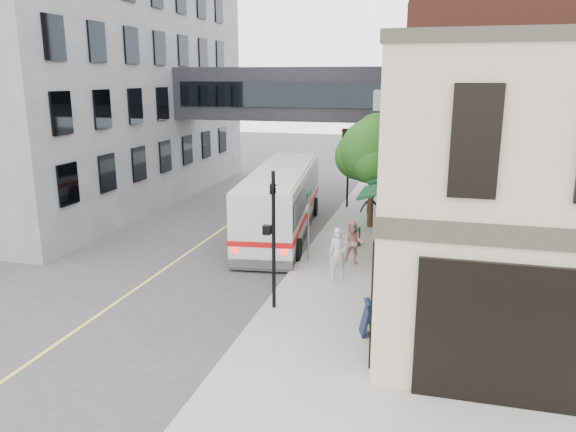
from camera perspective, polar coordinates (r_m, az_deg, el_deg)
The scene contains 17 objects.
ground at distance 17.04m, azimuth -4.68°, elevation -12.08°, with size 120.00×120.00×0.00m, color #38383A.
sidewalk_main at distance 29.52m, azimuth 8.14°, elevation -0.68°, with size 4.00×60.00×0.15m, color gray.
corner_building at distance 17.12m, azimuth 27.21°, elevation 1.44°, with size 10.19×8.12×8.45m.
brick_building at distance 29.77m, azimuth 24.64°, elevation 11.81°, with size 13.76×18.00×14.00m.
opposite_building at distance 37.66m, azimuth -21.80°, elevation 12.29°, with size 14.00×24.00×14.00m, color slate.
skyway_bridge at distance 33.44m, azimuth 0.67°, elevation 12.31°, with size 14.00×3.18×3.00m.
traffic_signal_near at distance 17.68m, azimuth -1.58°, elevation -0.74°, with size 0.44×0.22×4.60m.
traffic_signal_far at distance 32.05m, azimuth 5.90°, elevation 6.49°, with size 0.53×0.28×4.50m.
street_sign_pole at distance 22.62m, azimuth 2.09°, elevation -0.21°, with size 0.08×0.75×3.00m.
street_tree at distance 28.00m, azimuth 8.61°, elevation 6.51°, with size 3.80×3.20×5.60m.
lane_marking at distance 27.49m, azimuth -7.56°, elevation -1.91°, with size 0.12×40.00×0.01m, color #D8CC4C.
bus at distance 27.11m, azimuth -0.65°, elevation 1.82°, with size 4.05×11.93×3.15m.
pedestrian_a at distance 20.87m, azimuth 5.13°, elevation -3.83°, with size 0.70×0.46×1.92m, color silver.
pedestrian_b at distance 22.54m, azimuth 6.61°, elevation -2.71°, with size 0.86×0.67×1.77m, color #D48E89.
pedestrian_c at distance 29.04m, azimuth 8.37°, elevation 0.93°, with size 1.09×0.62×1.68m, color black.
newspaper_box at distance 25.16m, azimuth 6.79°, elevation -2.02°, with size 0.43×0.38×0.87m, color #125029.
sandwich_board at distance 16.70m, azimuth 8.11°, elevation -10.20°, with size 0.38×0.59×1.05m, color #101A32.
Camera 1 is at (5.24, -14.39, 7.47)m, focal length 35.00 mm.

